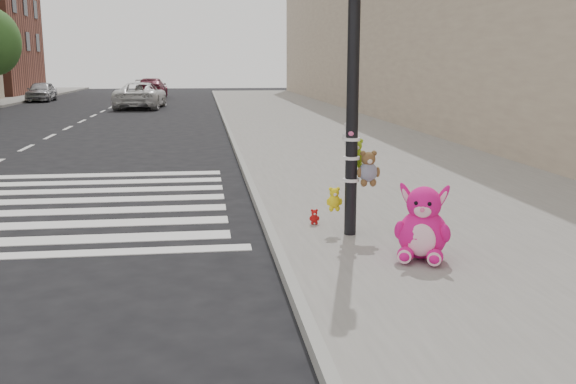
{
  "coord_description": "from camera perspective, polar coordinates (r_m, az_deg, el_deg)",
  "views": [
    {
      "loc": [
        0.65,
        -6.47,
        2.42
      ],
      "look_at": [
        1.75,
        1.79,
        0.75
      ],
      "focal_mm": 40.0,
      "sensor_mm": 36.0,
      "label": 1
    }
  ],
  "objects": [
    {
      "name": "pink_bunny",
      "position": [
        7.73,
        11.89,
        -3.16
      ],
      "size": [
        0.78,
        0.84,
        0.93
      ],
      "rotation": [
        0.0,
        0.0,
        -0.42
      ],
      "color": "#E3137E",
      "rests_on": "sidewalk_near"
    },
    {
      "name": "car_silver_deep",
      "position": [
        45.43,
        -21.07,
        8.35
      ],
      "size": [
        1.66,
        3.87,
        1.3
      ],
      "primitive_type": "imported",
      "rotation": [
        0.0,
        0.0,
        0.03
      ],
      "color": "#A3A2A7",
      "rests_on": "ground"
    },
    {
      "name": "red_teddy",
      "position": [
        9.26,
        2.35,
        -2.21
      ],
      "size": [
        0.16,
        0.11,
        0.22
      ],
      "primitive_type": null,
      "rotation": [
        0.0,
        0.0,
        -0.04
      ],
      "color": "#B01111",
      "rests_on": "sidewalk_near"
    },
    {
      "name": "car_white_near",
      "position": [
        36.65,
        -12.96,
        8.37
      ],
      "size": [
        2.67,
        5.26,
        1.43
      ],
      "primitive_type": "imported",
      "rotation": [
        0.0,
        0.0,
        3.08
      ],
      "color": "silver",
      "rests_on": "ground"
    },
    {
      "name": "curb_edge",
      "position": [
        16.66,
        -4.39,
        3.19
      ],
      "size": [
        0.12,
        80.0,
        0.15
      ],
      "primitive_type": "cube",
      "color": "gray",
      "rests_on": "ground"
    },
    {
      "name": "ground",
      "position": [
        6.94,
        -12.62,
        -9.36
      ],
      "size": [
        120.0,
        120.0,
        0.0
      ],
      "primitive_type": "plane",
      "color": "black",
      "rests_on": "ground"
    },
    {
      "name": "signal_pole",
      "position": [
        8.54,
        5.96,
        6.84
      ],
      "size": [
        0.7,
        0.5,
        4.0
      ],
      "color": "black",
      "rests_on": "sidewalk_near"
    },
    {
      "name": "sidewalk_near",
      "position": [
        17.2,
        7.19,
        3.38
      ],
      "size": [
        7.0,
        80.0,
        0.14
      ],
      "primitive_type": "cube",
      "color": "slate",
      "rests_on": "ground"
    },
    {
      "name": "car_maroon_near",
      "position": [
        47.66,
        -12.02,
        9.02
      ],
      "size": [
        2.07,
        4.93,
        1.42
      ],
      "primitive_type": "imported",
      "rotation": [
        0.0,
        0.0,
        3.12
      ],
      "color": "maroon",
      "rests_on": "ground"
    },
    {
      "name": "bld_near",
      "position": [
        28.36,
        13.35,
        16.25
      ],
      "size": [
        5.0,
        60.0,
        10.0
      ],
      "primitive_type": "cube",
      "color": "#B8A78D",
      "rests_on": "ground"
    }
  ]
}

